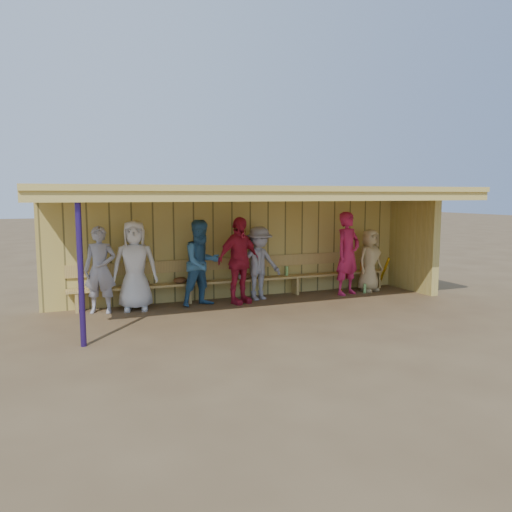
{
  "coord_description": "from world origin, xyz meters",
  "views": [
    {
      "loc": [
        -3.93,
        -9.38,
        2.34
      ],
      "look_at": [
        0.0,
        0.35,
        1.05
      ],
      "focal_mm": 35.0,
      "sensor_mm": 36.0,
      "label": 1
    }
  ],
  "objects_px": {
    "player_c": "(202,263)",
    "player_a": "(100,270)",
    "player_g": "(348,253)",
    "player_e": "(259,263)",
    "player_h": "(370,260)",
    "bench": "(243,275)",
    "player_b": "(135,265)",
    "player_d": "(239,260)"
  },
  "relations": [
    {
      "from": "player_c",
      "to": "player_a",
      "type": "bearing_deg",
      "value": 162.5
    },
    {
      "from": "player_g",
      "to": "player_e",
      "type": "bearing_deg",
      "value": 155.67
    },
    {
      "from": "player_h",
      "to": "bench",
      "type": "xyz_separation_m",
      "value": [
        -3.14,
        0.38,
        -0.23
      ]
    },
    {
      "from": "player_b",
      "to": "player_c",
      "type": "xyz_separation_m",
      "value": [
        1.37,
        -0.12,
        -0.01
      ]
    },
    {
      "from": "player_a",
      "to": "player_h",
      "type": "xyz_separation_m",
      "value": [
        6.28,
        -0.08,
        -0.11
      ]
    },
    {
      "from": "player_h",
      "to": "player_e",
      "type": "bearing_deg",
      "value": 162.57
    },
    {
      "from": "player_d",
      "to": "player_g",
      "type": "height_order",
      "value": "player_g"
    },
    {
      "from": "player_c",
      "to": "player_g",
      "type": "distance_m",
      "value": 3.51
    },
    {
      "from": "player_b",
      "to": "player_a",
      "type": "bearing_deg",
      "value": -171.16
    },
    {
      "from": "player_g",
      "to": "bench",
      "type": "bearing_deg",
      "value": 149.27
    },
    {
      "from": "player_b",
      "to": "bench",
      "type": "height_order",
      "value": "player_b"
    },
    {
      "from": "player_e",
      "to": "player_h",
      "type": "bearing_deg",
      "value": -9.72
    },
    {
      "from": "player_d",
      "to": "player_h",
      "type": "xyz_separation_m",
      "value": [
        3.44,
        0.12,
        -0.18
      ]
    },
    {
      "from": "player_b",
      "to": "player_c",
      "type": "distance_m",
      "value": 1.38
    },
    {
      "from": "bench",
      "to": "player_d",
      "type": "bearing_deg",
      "value": -120.37
    },
    {
      "from": "player_e",
      "to": "bench",
      "type": "relative_size",
      "value": 0.22
    },
    {
      "from": "player_d",
      "to": "player_h",
      "type": "relative_size",
      "value": 1.24
    },
    {
      "from": "player_e",
      "to": "player_h",
      "type": "distance_m",
      "value": 2.89
    },
    {
      "from": "player_a",
      "to": "bench",
      "type": "distance_m",
      "value": 3.18
    },
    {
      "from": "player_b",
      "to": "player_d",
      "type": "relative_size",
      "value": 0.98
    },
    {
      "from": "player_h",
      "to": "player_d",
      "type": "bearing_deg",
      "value": 166.09
    },
    {
      "from": "player_a",
      "to": "bench",
      "type": "relative_size",
      "value": 0.23
    },
    {
      "from": "player_g",
      "to": "player_d",
      "type": "bearing_deg",
      "value": 161.09
    },
    {
      "from": "player_d",
      "to": "player_b",
      "type": "bearing_deg",
      "value": 154.83
    },
    {
      "from": "player_a",
      "to": "player_c",
      "type": "xyz_separation_m",
      "value": [
        2.05,
        -0.12,
        0.04
      ]
    },
    {
      "from": "player_a",
      "to": "player_b",
      "type": "relative_size",
      "value": 0.94
    },
    {
      "from": "player_e",
      "to": "player_g",
      "type": "relative_size",
      "value": 0.84
    },
    {
      "from": "bench",
      "to": "player_e",
      "type": "bearing_deg",
      "value": -50.01
    },
    {
      "from": "player_d",
      "to": "player_g",
      "type": "relative_size",
      "value": 0.96
    },
    {
      "from": "player_a",
      "to": "player_g",
      "type": "relative_size",
      "value": 0.89
    },
    {
      "from": "player_d",
      "to": "player_e",
      "type": "distance_m",
      "value": 0.6
    },
    {
      "from": "player_c",
      "to": "player_e",
      "type": "height_order",
      "value": "player_c"
    },
    {
      "from": "player_d",
      "to": "player_h",
      "type": "bearing_deg",
      "value": -18.04
    },
    {
      "from": "player_e",
      "to": "bench",
      "type": "distance_m",
      "value": 0.5
    },
    {
      "from": "player_a",
      "to": "player_c",
      "type": "relative_size",
      "value": 0.95
    },
    {
      "from": "player_e",
      "to": "player_g",
      "type": "distance_m",
      "value": 2.17
    },
    {
      "from": "player_a",
      "to": "player_e",
      "type": "relative_size",
      "value": 1.06
    },
    {
      "from": "player_h",
      "to": "player_b",
      "type": "bearing_deg",
      "value": 163.32
    },
    {
      "from": "player_a",
      "to": "player_d",
      "type": "relative_size",
      "value": 0.93
    },
    {
      "from": "player_e",
      "to": "player_g",
      "type": "xyz_separation_m",
      "value": [
        2.15,
        -0.24,
        0.15
      ]
    },
    {
      "from": "player_e",
      "to": "player_g",
      "type": "height_order",
      "value": "player_g"
    },
    {
      "from": "player_e",
      "to": "player_h",
      "type": "relative_size",
      "value": 1.08
    }
  ]
}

